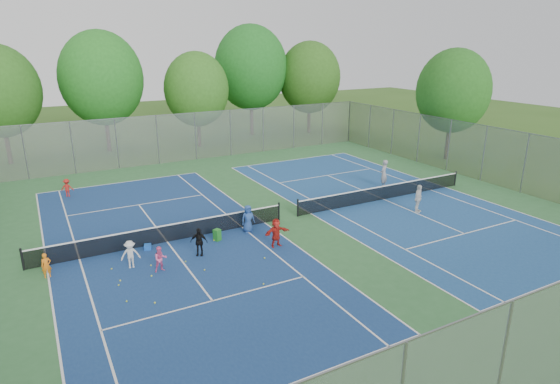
# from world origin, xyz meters

# --- Properties ---
(ground) EXTENTS (120.00, 120.00, 0.00)m
(ground) POSITION_xyz_m (0.00, 0.00, 0.00)
(ground) COLOR #30551A
(ground) RESTS_ON ground
(court_pad) EXTENTS (32.00, 32.00, 0.01)m
(court_pad) POSITION_xyz_m (0.00, 0.00, 0.01)
(court_pad) COLOR #316736
(court_pad) RESTS_ON ground
(court_left) EXTENTS (10.97, 23.77, 0.01)m
(court_left) POSITION_xyz_m (-7.00, 0.00, 0.02)
(court_left) COLOR navy
(court_left) RESTS_ON court_pad
(court_right) EXTENTS (10.97, 23.77, 0.01)m
(court_right) POSITION_xyz_m (7.00, 0.00, 0.02)
(court_right) COLOR navy
(court_right) RESTS_ON court_pad
(net_left) EXTENTS (12.87, 0.10, 0.91)m
(net_left) POSITION_xyz_m (-7.00, 0.00, 0.46)
(net_left) COLOR black
(net_left) RESTS_ON ground
(net_right) EXTENTS (12.87, 0.10, 0.91)m
(net_right) POSITION_xyz_m (7.00, 0.00, 0.46)
(net_right) COLOR black
(net_right) RESTS_ON ground
(fence_north) EXTENTS (32.00, 0.10, 4.00)m
(fence_north) POSITION_xyz_m (0.00, 16.00, 2.00)
(fence_north) COLOR gray
(fence_north) RESTS_ON ground
(fence_east) EXTENTS (0.10, 32.00, 4.00)m
(fence_east) POSITION_xyz_m (16.00, 0.00, 2.00)
(fence_east) COLOR gray
(fence_east) RESTS_ON ground
(tree_nl) EXTENTS (7.20, 7.20, 10.69)m
(tree_nl) POSITION_xyz_m (-6.00, 23.00, 6.54)
(tree_nl) COLOR #443326
(tree_nl) RESTS_ON ground
(tree_nc) EXTENTS (6.00, 6.00, 8.85)m
(tree_nc) POSITION_xyz_m (2.00, 21.00, 5.39)
(tree_nc) COLOR #443326
(tree_nc) RESTS_ON ground
(tree_nr) EXTENTS (7.60, 7.60, 11.42)m
(tree_nr) POSITION_xyz_m (9.00, 24.00, 7.04)
(tree_nr) COLOR #443326
(tree_nr) RESTS_ON ground
(tree_ne) EXTENTS (6.60, 6.60, 9.77)m
(tree_ne) POSITION_xyz_m (15.00, 22.00, 5.97)
(tree_ne) COLOR #443326
(tree_ne) RESTS_ON ground
(tree_side_e) EXTENTS (6.00, 6.00, 9.20)m
(tree_side_e) POSITION_xyz_m (19.00, 6.00, 5.74)
(tree_side_e) COLOR #443326
(tree_side_e) RESTS_ON ground
(ball_crate) EXTENTS (0.40, 0.40, 0.27)m
(ball_crate) POSITION_xyz_m (-8.07, -0.43, 0.14)
(ball_crate) COLOR blue
(ball_crate) RESTS_ON ground
(ball_hopper) EXTENTS (0.41, 0.41, 0.61)m
(ball_hopper) POSITION_xyz_m (-4.71, -1.02, 0.30)
(ball_hopper) COLOR #258926
(ball_hopper) RESTS_ON ground
(student_a) EXTENTS (0.43, 0.30, 1.10)m
(student_a) POSITION_xyz_m (-12.49, -1.20, 0.55)
(student_a) COLOR orange
(student_a) RESTS_ON ground
(student_b) EXTENTS (0.57, 0.44, 1.17)m
(student_b) POSITION_xyz_m (-8.08, -2.96, 0.59)
(student_b) COLOR #EA5B96
(student_b) RESTS_ON ground
(student_c) EXTENTS (0.90, 0.60, 1.29)m
(student_c) POSITION_xyz_m (-9.15, -1.99, 0.65)
(student_c) COLOR silver
(student_c) RESTS_ON ground
(student_d) EXTENTS (0.87, 0.69, 1.38)m
(student_d) POSITION_xyz_m (-6.07, -2.23, 0.69)
(student_d) COLOR black
(student_d) RESTS_ON ground
(student_e) EXTENTS (0.72, 0.47, 1.48)m
(student_e) POSITION_xyz_m (-2.84, -0.70, 0.74)
(student_e) COLOR #274B8F
(student_e) RESTS_ON ground
(student_f) EXTENTS (1.37, 0.49, 1.45)m
(student_f) POSITION_xyz_m (-2.41, -3.06, 0.73)
(student_f) COLOR red
(student_f) RESTS_ON ground
(child_far_baseline) EXTENTS (0.88, 0.68, 1.20)m
(child_far_baseline) POSITION_xyz_m (-10.66, 10.27, 0.60)
(child_far_baseline) COLOR #A91F18
(child_far_baseline) RESTS_ON ground
(instructor) EXTENTS (0.85, 0.75, 1.94)m
(instructor) POSITION_xyz_m (8.72, 2.12, 0.97)
(instructor) COLOR gray
(instructor) RESTS_ON ground
(teen_court_b) EXTENTS (1.06, 0.82, 1.67)m
(teen_court_b) POSITION_xyz_m (7.21, -2.73, 0.84)
(teen_court_b) COLOR silver
(teen_court_b) RESTS_ON ground
(tennis_ball_0) EXTENTS (0.07, 0.07, 0.07)m
(tennis_ball_0) POSITION_xyz_m (-6.41, -3.85, 0.03)
(tennis_ball_0) COLOR gold
(tennis_ball_0) RESTS_ON ground
(tennis_ball_1) EXTENTS (0.07, 0.07, 0.07)m
(tennis_ball_1) POSITION_xyz_m (-6.88, -2.64, 0.03)
(tennis_ball_1) COLOR #A1C32D
(tennis_ball_1) RESTS_ON ground
(tennis_ball_2) EXTENTS (0.07, 0.07, 0.07)m
(tennis_ball_2) POSITION_xyz_m (-4.69, -6.20, 0.03)
(tennis_ball_2) COLOR gold
(tennis_ball_2) RESTS_ON ground
(tennis_ball_3) EXTENTS (0.07, 0.07, 0.07)m
(tennis_ball_3) POSITION_xyz_m (-9.98, -3.44, 0.03)
(tennis_ball_3) COLOR #B7C72E
(tennis_ball_3) RESTS_ON ground
(tennis_ball_4) EXTENTS (0.07, 0.07, 0.07)m
(tennis_ball_4) POSITION_xyz_m (-9.85, -3.07, 0.03)
(tennis_ball_4) COLOR yellow
(tennis_ball_4) RESTS_ON ground
(tennis_ball_5) EXTENTS (0.07, 0.07, 0.07)m
(tennis_ball_5) POSITION_xyz_m (-9.94, -4.90, 0.03)
(tennis_ball_5) COLOR #B7DA32
(tennis_ball_5) RESTS_ON ground
(tennis_ball_6) EXTENTS (0.07, 0.07, 0.07)m
(tennis_ball_6) POSITION_xyz_m (-4.89, -1.01, 0.03)
(tennis_ball_6) COLOR gold
(tennis_ball_6) RESTS_ON ground
(tennis_ball_7) EXTENTS (0.07, 0.07, 0.07)m
(tennis_ball_7) POSITION_xyz_m (-8.37, -2.29, 0.03)
(tennis_ball_7) COLOR #E4EF37
(tennis_ball_7) RESTS_ON ground
(tennis_ball_8) EXTENTS (0.07, 0.07, 0.07)m
(tennis_ball_8) POSITION_xyz_m (-9.01, -5.53, 0.03)
(tennis_ball_8) COLOR #EAF438
(tennis_ball_8) RESTS_ON ground
(tennis_ball_9) EXTENTS (0.07, 0.07, 0.07)m
(tennis_ball_9) POSITION_xyz_m (-3.56, -4.05, 0.03)
(tennis_ball_9) COLOR yellow
(tennis_ball_9) RESTS_ON ground
(tennis_ball_10) EXTENTS (0.07, 0.07, 0.07)m
(tennis_ball_10) POSITION_xyz_m (-8.59, -3.28, 0.03)
(tennis_ball_10) COLOR #CDF138
(tennis_ball_10) RESTS_ON ground
(tennis_ball_11) EXTENTS (0.07, 0.07, 0.07)m
(tennis_ball_11) POSITION_xyz_m (-9.98, -1.79, 0.03)
(tennis_ball_11) COLOR #C9D531
(tennis_ball_11) RESTS_ON ground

